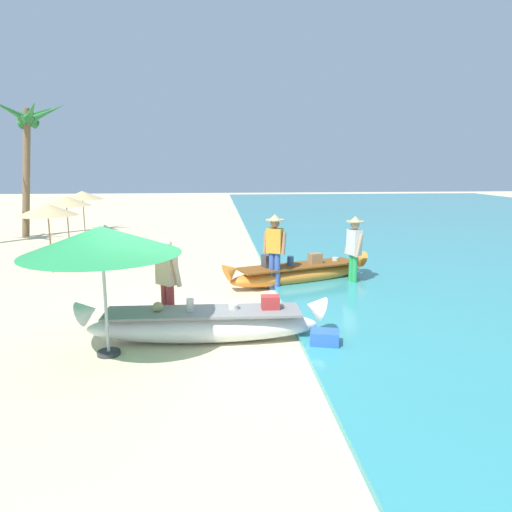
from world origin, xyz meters
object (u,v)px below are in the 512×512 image
at_px(boat_white_foreground, 204,324).
at_px(person_tourist_customer, 167,279).
at_px(person_vendor_hatted, 275,247).
at_px(cooler_box, 325,340).
at_px(palm_tree_tall_inland, 28,128).
at_px(patio_umbrella_large, 101,241).
at_px(person_vendor_assistant, 354,246).
at_px(boat_orange_midground, 298,273).

distance_m(boat_white_foreground, person_tourist_customer, 1.08).
bearing_deg(person_tourist_customer, person_vendor_hatted, 48.91).
relative_size(person_tourist_customer, cooler_box, 3.71).
distance_m(boat_white_foreground, palm_tree_tall_inland, 14.65).
bearing_deg(palm_tree_tall_inland, cooler_box, -54.45).
distance_m(person_tourist_customer, cooler_box, 2.93).
bearing_deg(patio_umbrella_large, cooler_box, -1.65).
relative_size(person_tourist_customer, person_vendor_assistant, 0.99).
height_order(boat_white_foreground, palm_tree_tall_inland, palm_tree_tall_inland).
bearing_deg(person_vendor_assistant, boat_white_foreground, -136.84).
bearing_deg(person_vendor_assistant, patio_umbrella_large, -143.24).
distance_m(boat_white_foreground, person_vendor_assistant, 4.96).
relative_size(boat_orange_midground, palm_tree_tall_inland, 0.72).
height_order(person_vendor_hatted, person_vendor_assistant, person_vendor_hatted).
height_order(person_vendor_hatted, patio_umbrella_large, patio_umbrella_large).
bearing_deg(palm_tree_tall_inland, person_tourist_customer, -60.88).
bearing_deg(person_vendor_hatted, person_vendor_assistant, 6.73).
distance_m(patio_umbrella_large, cooler_box, 3.84).
relative_size(boat_white_foreground, cooler_box, 9.17).
distance_m(person_vendor_hatted, person_vendor_assistant, 2.00).
bearing_deg(boat_orange_midground, person_tourist_customer, -133.44).
xyz_separation_m(boat_orange_midground, person_vendor_hatted, (-0.67, -0.50, 0.77)).
bearing_deg(boat_orange_midground, person_vendor_assistant, -11.46).
bearing_deg(patio_umbrella_large, person_tourist_customer, 49.21).
height_order(person_vendor_hatted, palm_tree_tall_inland, palm_tree_tall_inland).
xyz_separation_m(person_vendor_hatted, person_tourist_customer, (-2.25, -2.58, -0.09)).
bearing_deg(cooler_box, person_vendor_assistant, 82.81).
bearing_deg(boat_white_foreground, cooler_box, -15.27).
height_order(patio_umbrella_large, cooler_box, patio_umbrella_large).
bearing_deg(palm_tree_tall_inland, boat_orange_midground, -42.27).
xyz_separation_m(boat_white_foreground, person_tourist_customer, (-0.65, 0.55, 0.66)).
xyz_separation_m(boat_white_foreground, patio_umbrella_large, (-1.50, -0.43, 1.53)).
xyz_separation_m(person_vendor_hatted, palm_tree_tall_inland, (-8.71, 9.03, 3.30)).
bearing_deg(person_vendor_hatted, cooler_box, -84.49).
relative_size(person_vendor_hatted, person_vendor_assistant, 1.05).
height_order(person_tourist_customer, cooler_box, person_tourist_customer).
xyz_separation_m(person_tourist_customer, patio_umbrella_large, (-0.85, -0.98, 0.87)).
distance_m(boat_white_foreground, cooler_box, 2.03).
bearing_deg(cooler_box, boat_orange_midground, 101.21).
distance_m(person_vendor_assistant, palm_tree_tall_inland, 14.25).
height_order(person_vendor_hatted, person_tourist_customer, person_vendor_hatted).
height_order(person_vendor_assistant, cooler_box, person_vendor_assistant).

